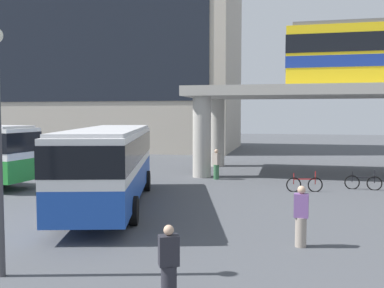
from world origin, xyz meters
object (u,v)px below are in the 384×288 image
(pedestrian_waiting_near_stop, at_px, (169,267))
(pedestrian_at_kerb, at_px, (216,165))
(bus_main, at_px, (110,158))
(bicycle_red, at_px, (304,184))
(bicycle_black, at_px, (363,183))
(station_building, at_px, (102,65))
(pedestrian_by_bike_rack, at_px, (301,218))

(pedestrian_waiting_near_stop, xyz_separation_m, pedestrian_at_kerb, (-1.75, 16.54, 0.09))
(bus_main, height_order, bicycle_red, bus_main)
(bus_main, height_order, bicycle_black, bus_main)
(station_building, distance_m, bicycle_red, 33.10)
(bicycle_red, xyz_separation_m, pedestrian_waiting_near_stop, (-3.13, -13.47, 0.39))
(station_building, relative_size, pedestrian_by_bike_rack, 16.84)
(bus_main, bearing_deg, bicycle_red, 33.03)
(station_building, height_order, bicycle_red, station_building)
(bicycle_red, distance_m, pedestrian_waiting_near_stop, 13.84)
(pedestrian_by_bike_rack, bearing_deg, station_building, 122.34)
(bus_main, xyz_separation_m, bicycle_red, (7.93, 5.16, -1.63))
(bicycle_red, xyz_separation_m, pedestrian_at_kerb, (-4.87, 3.07, 0.47))
(bicycle_red, height_order, pedestrian_waiting_near_stop, pedestrian_waiting_near_stop)
(station_building, height_order, pedestrian_waiting_near_stop, station_building)
(station_building, distance_m, pedestrian_at_kerb, 27.71)
(bus_main, distance_m, pedestrian_waiting_near_stop, 9.69)
(bus_main, relative_size, pedestrian_waiting_near_stop, 7.08)
(station_building, xyz_separation_m, bicycle_black, (24.13, -22.53, -8.96))
(bicycle_red, relative_size, pedestrian_waiting_near_stop, 1.10)
(bicycle_red, height_order, pedestrian_at_kerb, pedestrian_at_kerb)
(station_building, bearing_deg, bicycle_black, -43.03)
(pedestrian_waiting_near_stop, bearing_deg, bicycle_red, 76.94)
(pedestrian_by_bike_rack, distance_m, pedestrian_at_kerb, 12.94)
(bicycle_red, height_order, pedestrian_by_bike_rack, pedestrian_by_bike_rack)
(bicycle_red, bearing_deg, bicycle_black, 23.05)
(pedestrian_waiting_near_stop, bearing_deg, pedestrian_by_bike_rack, 58.49)
(bicycle_black, height_order, pedestrian_by_bike_rack, pedestrian_by_bike_rack)
(station_building, relative_size, pedestrian_waiting_near_stop, 18.58)
(bus_main, bearing_deg, pedestrian_at_kerb, 69.62)
(station_building, relative_size, bus_main, 2.62)
(bicycle_black, bearing_deg, bicycle_red, -156.95)
(pedestrian_by_bike_rack, height_order, pedestrian_at_kerb, pedestrian_by_bike_rack)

